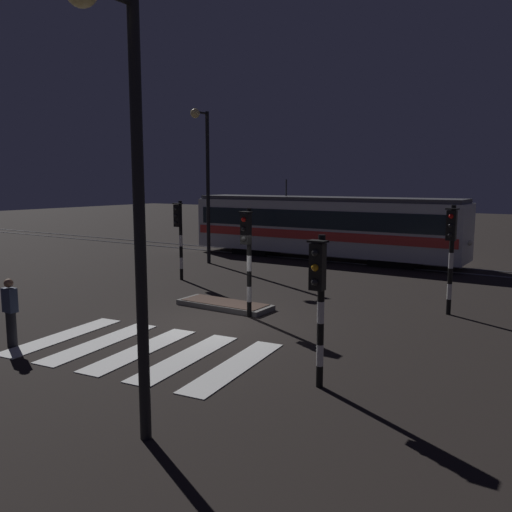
{
  "coord_description": "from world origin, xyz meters",
  "views": [
    {
      "loc": [
        9.06,
        -11.79,
        4.06
      ],
      "look_at": [
        -1.16,
        3.98,
        1.4
      ],
      "focal_mm": 37.19,
      "sensor_mm": 36.0,
      "label": 1
    }
  ],
  "objects_px": {
    "traffic_light_corner_near_right": "(319,289)",
    "pedestrian_waiting_at_kerb": "(10,312)",
    "traffic_light_corner_far_right": "(451,243)",
    "traffic_light_median_centre": "(247,246)",
    "street_lamp_trackside_left": "(205,168)",
    "street_lamp_near_kerb": "(124,165)",
    "tram": "(322,226)",
    "traffic_light_corner_far_left": "(179,228)"
  },
  "relations": [
    {
      "from": "street_lamp_near_kerb",
      "to": "tram",
      "type": "xyz_separation_m",
      "value": [
        -6.33,
        19.62,
        -2.55
      ]
    },
    {
      "from": "street_lamp_near_kerb",
      "to": "pedestrian_waiting_at_kerb",
      "type": "height_order",
      "value": "street_lamp_near_kerb"
    },
    {
      "from": "tram",
      "to": "pedestrian_waiting_at_kerb",
      "type": "xyz_separation_m",
      "value": [
        0.18,
        -17.73,
        -0.87
      ]
    },
    {
      "from": "traffic_light_corner_far_right",
      "to": "traffic_light_corner_near_right",
      "type": "bearing_deg",
      "value": -95.88
    },
    {
      "from": "traffic_light_corner_near_right",
      "to": "street_lamp_trackside_left",
      "type": "distance_m",
      "value": 16.58
    },
    {
      "from": "street_lamp_trackside_left",
      "to": "tram",
      "type": "height_order",
      "value": "street_lamp_trackside_left"
    },
    {
      "from": "traffic_light_median_centre",
      "to": "traffic_light_corner_far_right",
      "type": "distance_m",
      "value": 6.12
    },
    {
      "from": "traffic_light_median_centre",
      "to": "street_lamp_near_kerb",
      "type": "height_order",
      "value": "street_lamp_near_kerb"
    },
    {
      "from": "traffic_light_corner_far_left",
      "to": "traffic_light_corner_far_right",
      "type": "relative_size",
      "value": 0.97
    },
    {
      "from": "tram",
      "to": "pedestrian_waiting_at_kerb",
      "type": "height_order",
      "value": "tram"
    },
    {
      "from": "street_lamp_trackside_left",
      "to": "traffic_light_median_centre",
      "type": "bearing_deg",
      "value": -44.99
    },
    {
      "from": "street_lamp_near_kerb",
      "to": "traffic_light_median_centre",
      "type": "bearing_deg",
      "value": 110.97
    },
    {
      "from": "traffic_light_corner_far_left",
      "to": "traffic_light_corner_far_right",
      "type": "height_order",
      "value": "traffic_light_corner_far_right"
    },
    {
      "from": "traffic_light_corner_near_right",
      "to": "traffic_light_corner_far_right",
      "type": "bearing_deg",
      "value": 84.12
    },
    {
      "from": "traffic_light_corner_far_right",
      "to": "pedestrian_waiting_at_kerb",
      "type": "distance_m",
      "value": 12.36
    },
    {
      "from": "traffic_light_corner_far_left",
      "to": "traffic_light_corner_far_right",
      "type": "bearing_deg",
      "value": 0.26
    },
    {
      "from": "street_lamp_near_kerb",
      "to": "tram",
      "type": "relative_size",
      "value": 0.46
    },
    {
      "from": "traffic_light_median_centre",
      "to": "traffic_light_corner_near_right",
      "type": "relative_size",
      "value": 1.08
    },
    {
      "from": "street_lamp_near_kerb",
      "to": "tram",
      "type": "bearing_deg",
      "value": 107.87
    },
    {
      "from": "traffic_light_corner_far_left",
      "to": "pedestrian_waiting_at_kerb",
      "type": "xyz_separation_m",
      "value": [
        2.42,
        -9.04,
        -1.28
      ]
    },
    {
      "from": "traffic_light_corner_far_right",
      "to": "street_lamp_trackside_left",
      "type": "relative_size",
      "value": 0.45
    },
    {
      "from": "tram",
      "to": "pedestrian_waiting_at_kerb",
      "type": "distance_m",
      "value": 17.76
    },
    {
      "from": "street_lamp_trackside_left",
      "to": "street_lamp_near_kerb",
      "type": "relative_size",
      "value": 1.1
    },
    {
      "from": "traffic_light_corner_far_right",
      "to": "street_lamp_near_kerb",
      "type": "bearing_deg",
      "value": -101.0
    },
    {
      "from": "traffic_light_median_centre",
      "to": "street_lamp_trackside_left",
      "type": "height_order",
      "value": "street_lamp_trackside_left"
    },
    {
      "from": "street_lamp_trackside_left",
      "to": "tram",
      "type": "bearing_deg",
      "value": 48.86
    },
    {
      "from": "tram",
      "to": "traffic_light_corner_far_right",
      "type": "bearing_deg",
      "value": -45.63
    },
    {
      "from": "traffic_light_corner_far_right",
      "to": "street_lamp_near_kerb",
      "type": "xyz_separation_m",
      "value": [
        -2.13,
        -10.97,
        2.08
      ]
    },
    {
      "from": "traffic_light_corner_far_right",
      "to": "street_lamp_near_kerb",
      "type": "relative_size",
      "value": 0.5
    },
    {
      "from": "traffic_light_corner_near_right",
      "to": "street_lamp_near_kerb",
      "type": "xyz_separation_m",
      "value": [
        -1.37,
        -3.6,
        2.29
      ]
    },
    {
      "from": "traffic_light_median_centre",
      "to": "traffic_light_corner_near_right",
      "type": "bearing_deg",
      "value": -42.09
    },
    {
      "from": "traffic_light_median_centre",
      "to": "street_lamp_trackside_left",
      "type": "xyz_separation_m",
      "value": [
        -7.56,
        7.56,
        2.52
      ]
    },
    {
      "from": "traffic_light_corner_near_right",
      "to": "pedestrian_waiting_at_kerb",
      "type": "bearing_deg",
      "value": -167.18
    },
    {
      "from": "traffic_light_corner_far_right",
      "to": "street_lamp_trackside_left",
      "type": "bearing_deg",
      "value": 162.36
    },
    {
      "from": "traffic_light_corner_far_right",
      "to": "street_lamp_near_kerb",
      "type": "distance_m",
      "value": 11.37
    },
    {
      "from": "tram",
      "to": "traffic_light_median_centre",
      "type": "bearing_deg",
      "value": -74.06
    },
    {
      "from": "traffic_light_median_centre",
      "to": "traffic_light_corner_near_right",
      "type": "xyz_separation_m",
      "value": [
        4.21,
        -3.8,
        -0.16
      ]
    },
    {
      "from": "tram",
      "to": "street_lamp_near_kerb",
      "type": "bearing_deg",
      "value": -72.13
    },
    {
      "from": "traffic_light_corner_far_left",
      "to": "street_lamp_trackside_left",
      "type": "height_order",
      "value": "street_lamp_trackside_left"
    },
    {
      "from": "traffic_light_corner_near_right",
      "to": "traffic_light_corner_far_right",
      "type": "relative_size",
      "value": 0.91
    },
    {
      "from": "traffic_light_corner_far_right",
      "to": "tram",
      "type": "height_order",
      "value": "tram"
    },
    {
      "from": "street_lamp_near_kerb",
      "to": "pedestrian_waiting_at_kerb",
      "type": "xyz_separation_m",
      "value": [
        -6.15,
        1.89,
        -3.42
      ]
    }
  ]
}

